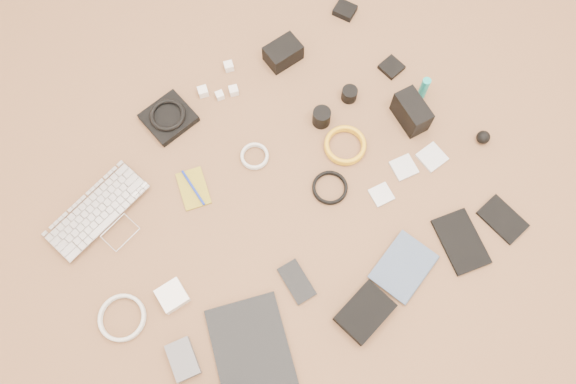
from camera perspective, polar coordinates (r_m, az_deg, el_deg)
laptop at (r=1.87m, az=-17.81°, el=-2.81°), size 0.38×0.29×0.03m
headphone_pouch at (r=1.96m, az=-12.03°, el=7.38°), size 0.16×0.15×0.03m
headphones at (r=1.94m, az=-12.15°, el=7.67°), size 0.13×0.13×0.02m
charger_a at (r=1.99m, az=-8.63°, el=10.06°), size 0.04×0.04×0.03m
charger_b at (r=2.03m, az=-6.04°, el=12.59°), size 0.04×0.04×0.03m
charger_c at (r=1.98m, az=-5.54°, el=10.22°), size 0.04×0.04×0.03m
charger_d at (r=1.97m, az=-6.95°, el=9.72°), size 0.03×0.03×0.02m
dslr_camera at (r=2.02m, az=-0.50°, el=13.93°), size 0.13×0.09×0.07m
lens_pouch at (r=2.17m, az=5.80°, el=17.89°), size 0.09×0.09×0.03m
notebook_olive at (r=1.85m, az=-9.58°, el=0.35°), size 0.13×0.16×0.01m
pen_blue at (r=1.84m, az=-9.62°, el=0.44°), size 0.02×0.14×0.01m
cable_white_a at (r=1.87m, az=-3.40°, el=3.59°), size 0.12×0.12×0.01m
lens_a at (r=1.90m, az=3.43°, el=7.60°), size 0.06×0.06×0.07m
lens_b at (r=1.96m, az=6.25°, el=9.85°), size 0.07×0.07×0.05m
card_reader at (r=2.05m, az=10.46°, el=12.36°), size 0.07×0.07×0.02m
power_brick at (r=1.76m, az=-11.67°, el=-10.29°), size 0.09×0.09×0.03m
cable_white_b at (r=1.79m, az=-16.45°, el=-12.17°), size 0.19×0.19×0.01m
cable_black at (r=1.83m, az=4.26°, el=0.39°), size 0.15×0.15×0.01m
cable_yellow at (r=1.89m, az=5.80°, el=4.65°), size 0.18×0.18×0.02m
flash at (r=1.93m, az=12.43°, el=7.93°), size 0.10×0.14×0.10m
lens_cleaner at (r=1.99m, az=13.63°, el=10.21°), size 0.03×0.03×0.10m
battery_charger at (r=1.73m, az=-10.61°, el=-16.38°), size 0.10×0.13×0.03m
tablet at (r=1.72m, az=-3.81°, el=-15.47°), size 0.31×0.34×0.01m
phone at (r=1.74m, az=0.89°, el=-9.10°), size 0.08×0.14×0.01m
filter_case_left at (r=1.84m, az=9.46°, el=-0.26°), size 0.08×0.08×0.01m
filter_case_mid at (r=1.89m, az=11.68°, el=2.46°), size 0.09×0.09×0.01m
filter_case_right at (r=1.92m, az=14.42°, el=3.45°), size 0.08×0.08×0.01m
air_blower at (r=1.98m, az=19.22°, el=5.27°), size 0.06×0.06×0.05m
drive_case at (r=1.73m, az=7.82°, el=-12.03°), size 0.17×0.13×0.04m
paperback at (r=1.79m, az=13.52°, el=-8.81°), size 0.22×0.18×0.02m
notebook_black_a at (r=1.85m, az=17.16°, el=-4.83°), size 0.17×0.22×0.01m
notebook_black_b at (r=1.92m, az=20.97°, el=-2.60°), size 0.10×0.15×0.01m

